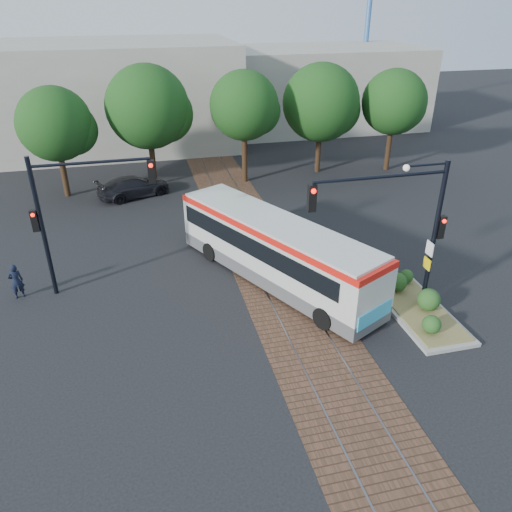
{
  "coord_description": "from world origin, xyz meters",
  "views": [
    {
      "loc": [
        -5.51,
        -15.69,
        11.45
      ],
      "look_at": [
        -1.09,
        2.3,
        1.6
      ],
      "focal_mm": 35.0,
      "sensor_mm": 36.0,
      "label": 1
    }
  ],
  "objects_px": {
    "city_bus": "(275,248)",
    "traffic_island": "(417,304)",
    "officer": "(16,281)",
    "signal_pole_left": "(68,207)",
    "parked_car": "(134,187)",
    "signal_pole_main": "(408,218)"
  },
  "relations": [
    {
      "from": "signal_pole_left",
      "to": "officer",
      "type": "relative_size",
      "value": 3.83
    },
    {
      "from": "parked_car",
      "to": "signal_pole_main",
      "type": "bearing_deg",
      "value": -169.25
    },
    {
      "from": "traffic_island",
      "to": "signal_pole_left",
      "type": "bearing_deg",
      "value": 159.64
    },
    {
      "from": "signal_pole_left",
      "to": "parked_car",
      "type": "height_order",
      "value": "signal_pole_left"
    },
    {
      "from": "traffic_island",
      "to": "signal_pole_left",
      "type": "xyz_separation_m",
      "value": [
        -13.19,
        4.89,
        3.54
      ]
    },
    {
      "from": "city_bus",
      "to": "signal_pole_main",
      "type": "distance_m",
      "value": 5.96
    },
    {
      "from": "signal_pole_left",
      "to": "traffic_island",
      "type": "bearing_deg",
      "value": -20.36
    },
    {
      "from": "city_bus",
      "to": "traffic_island",
      "type": "height_order",
      "value": "city_bus"
    },
    {
      "from": "city_bus",
      "to": "officer",
      "type": "height_order",
      "value": "city_bus"
    },
    {
      "from": "signal_pole_left",
      "to": "parked_car",
      "type": "distance_m",
      "value": 11.59
    },
    {
      "from": "city_bus",
      "to": "traffic_island",
      "type": "relative_size",
      "value": 2.04
    },
    {
      "from": "traffic_island",
      "to": "officer",
      "type": "bearing_deg",
      "value": 162.74
    },
    {
      "from": "signal_pole_main",
      "to": "signal_pole_left",
      "type": "relative_size",
      "value": 1.0
    },
    {
      "from": "signal_pole_main",
      "to": "officer",
      "type": "bearing_deg",
      "value": 162.01
    },
    {
      "from": "traffic_island",
      "to": "signal_pole_main",
      "type": "xyz_separation_m",
      "value": [
        -0.96,
        0.09,
        3.83
      ]
    },
    {
      "from": "parked_car",
      "to": "officer",
      "type": "bearing_deg",
      "value": 133.75
    },
    {
      "from": "traffic_island",
      "to": "parked_car",
      "type": "bearing_deg",
      "value": 124.22
    },
    {
      "from": "parked_car",
      "to": "signal_pole_left",
      "type": "bearing_deg",
      "value": 145.97
    },
    {
      "from": "officer",
      "to": "parked_car",
      "type": "height_order",
      "value": "officer"
    },
    {
      "from": "traffic_island",
      "to": "parked_car",
      "type": "xyz_separation_m",
      "value": [
        -10.71,
        15.75,
        0.32
      ]
    },
    {
      "from": "traffic_island",
      "to": "parked_car",
      "type": "height_order",
      "value": "parked_car"
    },
    {
      "from": "traffic_island",
      "to": "city_bus",
      "type": "bearing_deg",
      "value": 142.91
    }
  ]
}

